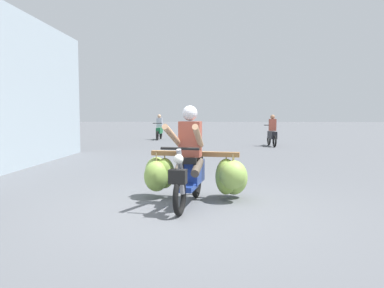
# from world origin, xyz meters

# --- Properties ---
(ground_plane) EXTENTS (120.00, 120.00, 0.00)m
(ground_plane) POSITION_xyz_m (0.00, 0.00, 0.00)
(ground_plane) COLOR #56595E
(motorbike_main_loaded) EXTENTS (1.83, 1.75, 1.58)m
(motorbike_main_loaded) POSITION_xyz_m (0.16, 0.72, 0.50)
(motorbike_main_loaded) COLOR black
(motorbike_main_loaded) RESTS_ON ground
(motorbike_distant_ahead_left) EXTENTS (0.50, 1.62, 1.40)m
(motorbike_distant_ahead_left) POSITION_xyz_m (-2.47, 15.60, 0.57)
(motorbike_distant_ahead_left) COLOR black
(motorbike_distant_ahead_left) RESTS_ON ground
(motorbike_distant_ahead_right) EXTENTS (0.50, 1.62, 1.40)m
(motorbike_distant_ahead_right) POSITION_xyz_m (3.11, 11.52, 0.57)
(motorbike_distant_ahead_right) COLOR black
(motorbike_distant_ahead_right) RESTS_ON ground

